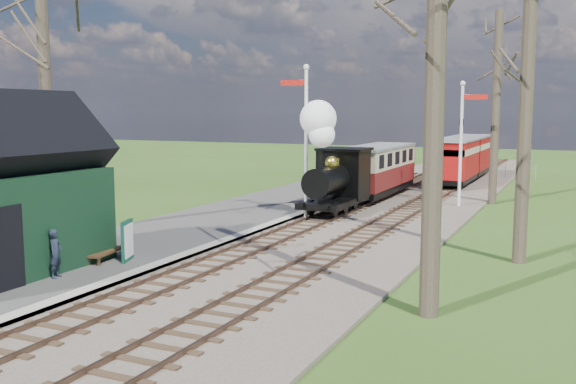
% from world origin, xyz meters
% --- Properties ---
extents(distant_hills, '(114.40, 48.00, 22.02)m').
position_xyz_m(distant_hills, '(1.40, 64.38, -16.21)').
color(distant_hills, '#385B23').
rests_on(distant_hills, ground).
extents(ballast_bed, '(8.00, 60.00, 0.10)m').
position_xyz_m(ballast_bed, '(1.30, 22.00, 0.05)').
color(ballast_bed, brown).
rests_on(ballast_bed, ground).
extents(track_near, '(1.60, 60.00, 0.15)m').
position_xyz_m(track_near, '(0.00, 22.00, 0.10)').
color(track_near, brown).
rests_on(track_near, ground).
extents(track_far, '(1.60, 60.00, 0.15)m').
position_xyz_m(track_far, '(2.60, 22.00, 0.10)').
color(track_far, brown).
rests_on(track_far, ground).
extents(platform, '(5.00, 44.00, 0.20)m').
position_xyz_m(platform, '(-3.50, 14.00, 0.10)').
color(platform, '#474442').
rests_on(platform, ground).
extents(coping_strip, '(0.40, 44.00, 0.21)m').
position_xyz_m(coping_strip, '(-1.20, 14.00, 0.10)').
color(coping_strip, '#B2AD9E').
rests_on(coping_strip, ground).
extents(semaphore_near, '(1.22, 0.24, 6.22)m').
position_xyz_m(semaphore_near, '(-0.77, 16.00, 3.62)').
color(semaphore_near, silver).
rests_on(semaphore_near, ground).
extents(semaphore_far, '(1.22, 0.24, 5.72)m').
position_xyz_m(semaphore_far, '(4.37, 22.00, 3.35)').
color(semaphore_far, silver).
rests_on(semaphore_far, ground).
extents(bare_trees, '(15.51, 22.39, 12.00)m').
position_xyz_m(bare_trees, '(1.33, 10.10, 5.21)').
color(bare_trees, '#382D23').
rests_on(bare_trees, ground).
extents(fence_line, '(12.60, 0.08, 1.00)m').
position_xyz_m(fence_line, '(0.30, 36.00, 0.55)').
color(fence_line, slate).
rests_on(fence_line, ground).
extents(locomotive, '(1.85, 4.31, 4.62)m').
position_xyz_m(locomotive, '(-0.01, 17.26, 2.12)').
color(locomotive, black).
rests_on(locomotive, ground).
extents(coach, '(2.16, 7.39, 2.27)m').
position_xyz_m(coach, '(0.00, 23.33, 1.56)').
color(coach, black).
rests_on(coach, ground).
extents(red_carriage_a, '(2.14, 5.29, 2.25)m').
position_xyz_m(red_carriage_a, '(2.60, 29.83, 1.55)').
color(red_carriage_a, black).
rests_on(red_carriage_a, ground).
extents(red_carriage_b, '(2.14, 5.29, 2.25)m').
position_xyz_m(red_carriage_b, '(2.60, 35.33, 1.55)').
color(red_carriage_b, black).
rests_on(red_carriage_b, ground).
extents(sign_board, '(0.34, 0.77, 1.15)m').
position_xyz_m(sign_board, '(-2.18, 6.73, 0.77)').
color(sign_board, '#0E4431').
rests_on(sign_board, platform).
extents(bench, '(0.63, 1.52, 0.84)m').
position_xyz_m(bench, '(-2.86, 6.49, 0.59)').
color(bench, '#462D19').
rests_on(bench, platform).
extents(person, '(0.42, 0.52, 1.25)m').
position_xyz_m(person, '(-2.62, 4.47, 0.83)').
color(person, '#1B2432').
rests_on(person, platform).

